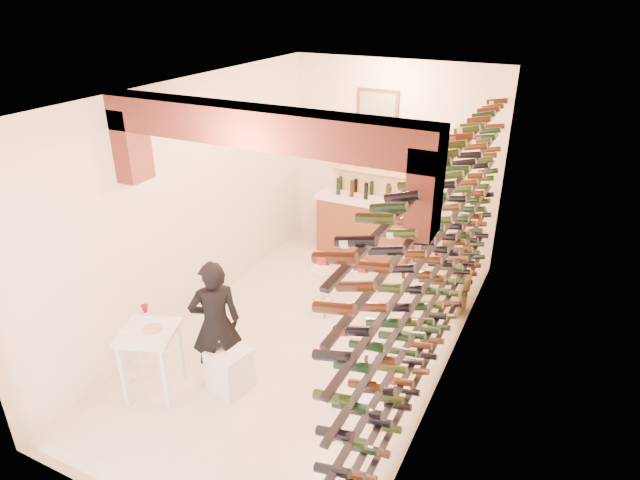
# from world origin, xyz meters

# --- Properties ---
(ground) EXTENTS (6.00, 6.00, 0.00)m
(ground) POSITION_xyz_m (0.00, 0.00, 0.00)
(ground) COLOR silver
(ground) RESTS_ON ground
(room_shell) EXTENTS (3.52, 6.02, 3.21)m
(room_shell) POSITION_xyz_m (0.00, -0.26, 2.25)
(room_shell) COLOR white
(room_shell) RESTS_ON ground
(wine_rack) EXTENTS (0.32, 5.70, 2.56)m
(wine_rack) POSITION_xyz_m (1.53, 0.00, 1.55)
(wine_rack) COLOR black
(wine_rack) RESTS_ON ground
(back_counter) EXTENTS (1.70, 0.62, 1.29)m
(back_counter) POSITION_xyz_m (-0.30, 2.65, 0.53)
(back_counter) COLOR brown
(back_counter) RESTS_ON ground
(back_shelving) EXTENTS (1.40, 0.31, 2.73)m
(back_shelving) POSITION_xyz_m (-0.30, 2.89, 1.17)
(back_shelving) COLOR #E1BE7E
(back_shelving) RESTS_ON ground
(tasting_table) EXTENTS (0.74, 0.74, 1.02)m
(tasting_table) POSITION_xyz_m (-1.08, -1.70, 0.69)
(tasting_table) COLOR white
(tasting_table) RESTS_ON ground
(white_stool) EXTENTS (0.49, 0.49, 0.51)m
(white_stool) POSITION_xyz_m (-0.37, -1.26, 0.25)
(white_stool) COLOR white
(white_stool) RESTS_ON ground
(person) EXTENTS (0.67, 0.66, 1.56)m
(person) POSITION_xyz_m (-0.56, -1.20, 0.78)
(person) COLOR black
(person) RESTS_ON ground
(chrome_barstool) EXTENTS (0.36, 0.36, 0.69)m
(chrome_barstool) POSITION_xyz_m (-0.12, 0.63, 0.40)
(chrome_barstool) COLOR silver
(chrome_barstool) RESTS_ON ground
(crate_lower) EXTENTS (0.56, 0.44, 0.30)m
(crate_lower) POSITION_xyz_m (1.40, 1.51, 0.15)
(crate_lower) COLOR tan
(crate_lower) RESTS_ON ground
(crate_upper) EXTENTS (0.60, 0.47, 0.32)m
(crate_upper) POSITION_xyz_m (1.40, 1.51, 0.46)
(crate_upper) COLOR tan
(crate_upper) RESTS_ON crate_lower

